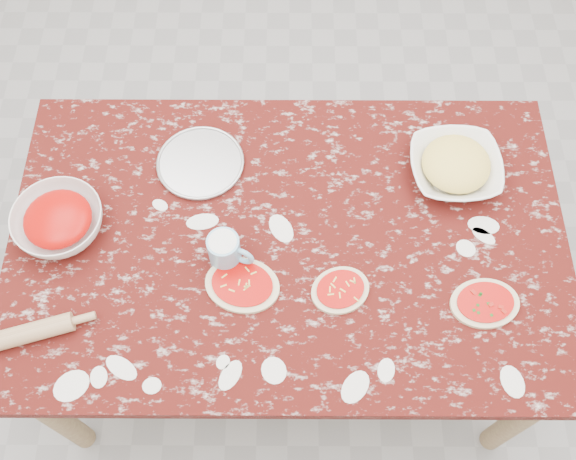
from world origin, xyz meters
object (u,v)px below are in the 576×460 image
(pizza_tray, at_px, (201,163))
(rolling_pin, at_px, (23,334))
(worktable, at_px, (288,251))
(cheese_bowl, at_px, (455,168))
(sauce_bowl, at_px, (59,222))
(flour_mug, at_px, (226,250))

(pizza_tray, relative_size, rolling_pin, 1.00)
(worktable, height_order, pizza_tray, pizza_tray)
(worktable, relative_size, cheese_bowl, 5.92)
(sauce_bowl, distance_m, flour_mug, 0.49)
(cheese_bowl, xyz_separation_m, rolling_pin, (-1.19, -0.52, -0.01))
(cheese_bowl, bearing_deg, sauce_bowl, -170.43)
(flour_mug, bearing_deg, rolling_pin, -155.76)
(flour_mug, relative_size, rolling_pin, 0.50)
(worktable, relative_size, flour_mug, 12.26)
(pizza_tray, relative_size, sauce_bowl, 1.01)
(pizza_tray, distance_m, rolling_pin, 0.70)
(sauce_bowl, xyz_separation_m, rolling_pin, (-0.04, -0.33, -0.01))
(pizza_tray, distance_m, sauce_bowl, 0.44)
(pizza_tray, bearing_deg, sauce_bowl, -149.64)
(pizza_tray, bearing_deg, cheese_bowl, -2.29)
(worktable, bearing_deg, sauce_bowl, 177.45)
(sauce_bowl, distance_m, cheese_bowl, 1.16)
(cheese_bowl, bearing_deg, flour_mug, -156.71)
(pizza_tray, height_order, rolling_pin, rolling_pin)
(pizza_tray, relative_size, cheese_bowl, 0.96)
(sauce_bowl, bearing_deg, flour_mug, -11.17)
(worktable, height_order, rolling_pin, rolling_pin)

